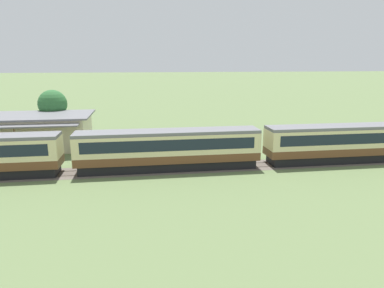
# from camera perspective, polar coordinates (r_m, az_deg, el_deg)

# --- Properties ---
(ground_plane) EXTENTS (600.00, 600.00, 0.00)m
(ground_plane) POSITION_cam_1_polar(r_m,az_deg,el_deg) (43.52, 28.43, -1.98)
(ground_plane) COLOR #607547
(passenger_train) EXTENTS (94.96, 2.91, 3.94)m
(passenger_train) POSITION_cam_1_polar(r_m,az_deg,el_deg) (33.73, -3.47, -0.63)
(passenger_train) COLOR brown
(passenger_train) RESTS_ON ground_plane
(railway_track) EXTENTS (136.32, 3.60, 0.04)m
(railway_track) POSITION_cam_1_polar(r_m,az_deg,el_deg) (34.26, -10.64, -4.41)
(railway_track) COLOR #665B51
(railway_track) RESTS_ON ground_plane
(station_building) EXTENTS (15.01, 9.20, 4.13)m
(station_building) POSITION_cam_1_polar(r_m,az_deg,el_deg) (46.48, -25.45, 1.91)
(station_building) COLOR beige
(station_building) RESTS_ON ground_plane
(yard_tree_0) EXTENTS (3.76, 3.76, 6.79)m
(yard_tree_0) POSITION_cam_1_polar(r_m,az_deg,el_deg) (49.67, -22.21, 6.19)
(yard_tree_0) COLOR brown
(yard_tree_0) RESTS_ON ground_plane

